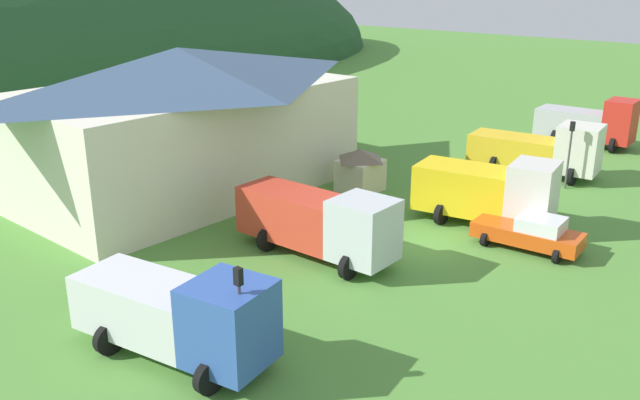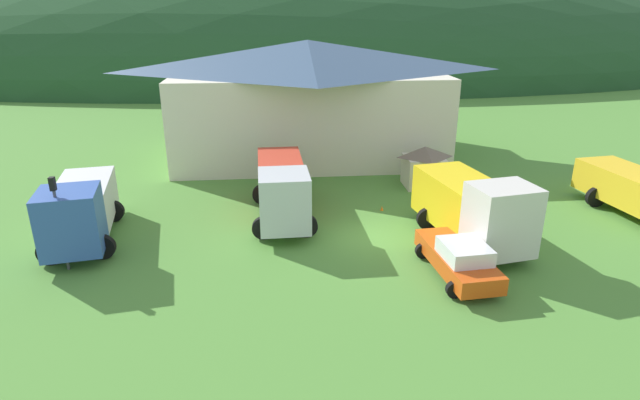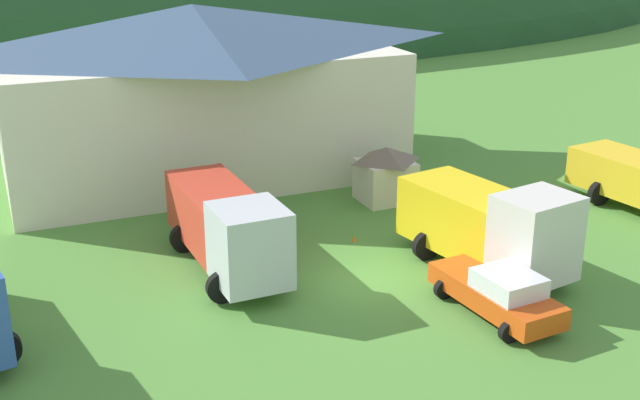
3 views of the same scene
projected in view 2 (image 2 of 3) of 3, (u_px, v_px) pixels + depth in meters
The scene contains 10 objects.
ground_plane at pixel (370, 238), 24.51m from camera, with size 200.00×200.00×0.00m, color #518C38.
forested_hill_backdrop at pixel (298, 72), 87.19m from camera, with size 147.96×60.00×36.87m, color #234C28.
depot_building at pixel (308, 98), 36.94m from camera, with size 19.94×11.88×8.22m.
play_shed_cream at pixel (424, 166), 31.20m from camera, with size 2.48×2.30×2.51m.
box_truck_blue at pixel (80, 209), 23.52m from camera, with size 3.91×7.54×3.23m.
tow_truck_silver at pixel (282, 187), 26.15m from camera, with size 3.25×7.85×3.21m.
flatbed_truck_yellow at pixel (473, 207), 23.31m from camera, with size 4.08×7.19×3.52m.
service_pickup_orange at pixel (458, 258), 20.76m from camera, with size 2.54×5.04×1.66m.
traffic_light_west at pixel (58, 214), 20.74m from camera, with size 0.20×0.32×4.06m.
traffic_cone_near_pickup at pixel (382, 210), 27.84m from camera, with size 0.36×0.36×0.50m, color orange.
Camera 2 is at (-4.41, -21.99, 10.33)m, focal length 28.82 mm.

